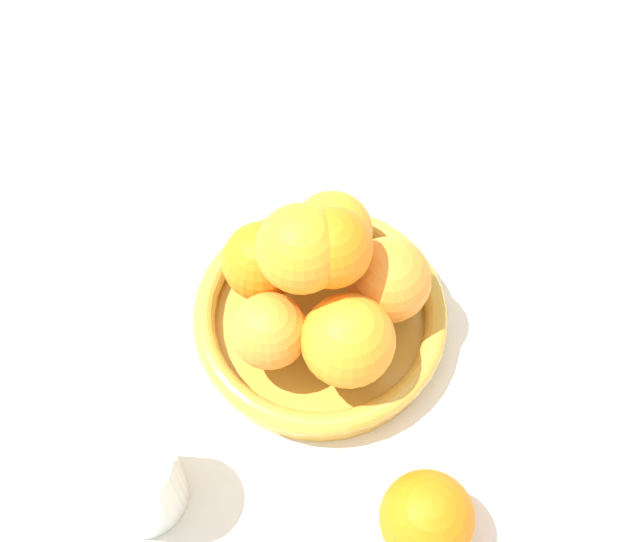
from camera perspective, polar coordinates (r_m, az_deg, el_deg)
ground_plane at (r=0.85m, az=0.00°, el=-3.67°), size 4.00×4.00×0.00m
fruit_bowl at (r=0.83m, az=0.00°, el=-3.04°), size 0.24×0.24×0.04m
orange_pile at (r=0.76m, az=0.22°, el=-0.49°), size 0.19×0.18×0.14m
stray_orange at (r=0.75m, az=6.85°, el=-15.44°), size 0.08×0.08×0.08m
drinking_glass at (r=0.76m, az=-11.72°, el=-12.91°), size 0.07×0.07×0.10m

